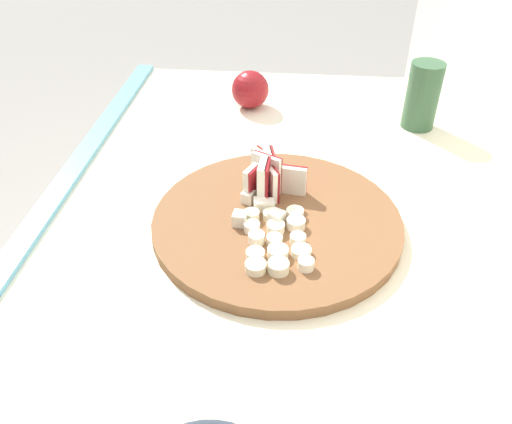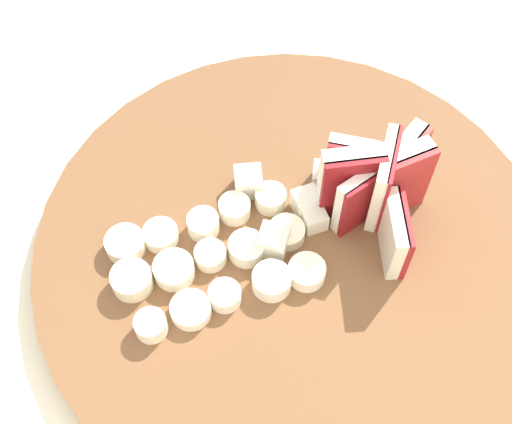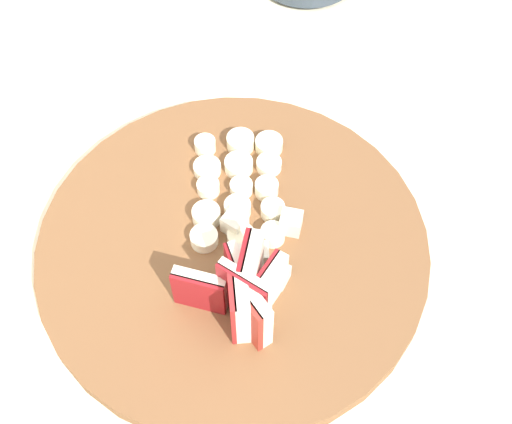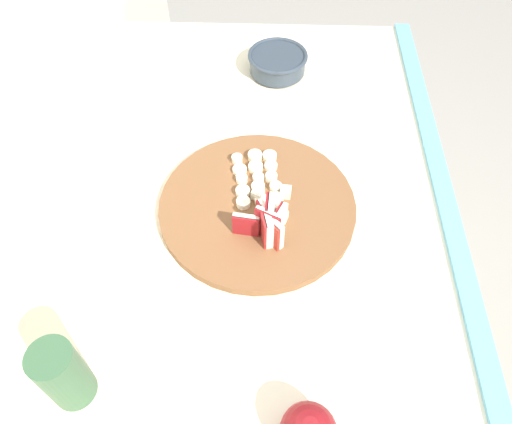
% 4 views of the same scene
% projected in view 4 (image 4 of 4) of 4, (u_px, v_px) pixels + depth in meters
% --- Properties ---
extents(ground, '(10.00, 10.00, 0.00)m').
position_uv_depth(ground, '(257.00, 371.00, 1.72)').
color(ground, gray).
extents(tiled_countertop, '(1.26, 0.78, 0.94)m').
position_uv_depth(tiled_countertop, '(257.00, 310.00, 1.36)').
color(tiled_countertop, beige).
rests_on(tiled_countertop, ground).
extents(tile_backsplash, '(2.40, 0.04, 1.52)m').
position_uv_depth(tile_backsplash, '(77.00, 245.00, 1.13)').
color(tile_backsplash, silver).
rests_on(tile_backsplash, ground).
extents(cutting_board, '(0.38, 0.38, 0.02)m').
position_uv_depth(cutting_board, '(259.00, 207.00, 0.97)').
color(cutting_board, brown).
rests_on(cutting_board, tiled_countertop).
extents(apple_wedge_fan, '(0.09, 0.10, 0.07)m').
position_uv_depth(apple_wedge_fan, '(267.00, 223.00, 0.90)').
color(apple_wedge_fan, maroon).
rests_on(apple_wedge_fan, cutting_board).
extents(apple_dice_pile, '(0.08, 0.08, 0.02)m').
position_uv_depth(apple_dice_pile, '(273.00, 202.00, 0.95)').
color(apple_dice_pile, beige).
rests_on(apple_dice_pile, cutting_board).
extents(banana_slice_rows, '(0.15, 0.11, 0.02)m').
position_uv_depth(banana_slice_rows, '(257.00, 178.00, 1.00)').
color(banana_slice_rows, '#F4EAC6').
rests_on(banana_slice_rows, cutting_board).
extents(ceramic_bowl, '(0.15, 0.15, 0.05)m').
position_uv_depth(ceramic_bowl, '(278.00, 62.00, 1.22)').
color(ceramic_bowl, '#2D3842').
rests_on(ceramic_bowl, tiled_countertop).
extents(small_jar, '(0.07, 0.07, 0.13)m').
position_uv_depth(small_jar, '(63.00, 375.00, 0.71)').
color(small_jar, '#335638').
rests_on(small_jar, tiled_countertop).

